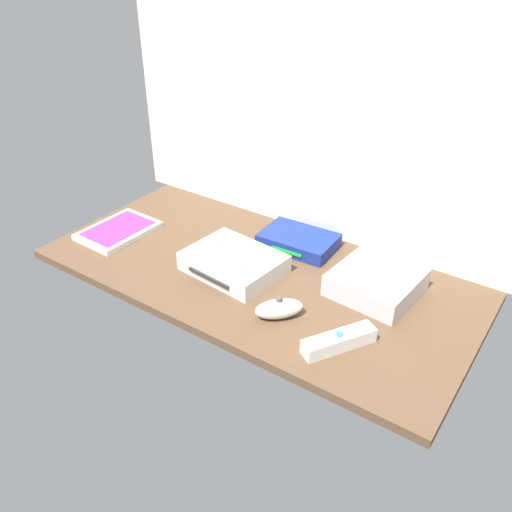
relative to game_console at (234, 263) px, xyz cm
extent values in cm
cube|color=brown|center=(4.21, 2.91, -3.20)|extent=(100.00, 48.00, 2.00)
cube|color=white|center=(4.21, 27.51, 29.80)|extent=(110.00, 1.20, 64.00)
cube|color=white|center=(0.00, 0.03, 0.00)|extent=(22.40, 17.89, 4.40)
cube|color=#2D2D2D|center=(-0.76, -8.13, 0.00)|extent=(12.00, 1.72, 0.80)
cube|color=silver|center=(30.30, 10.81, 0.30)|extent=(18.25, 18.25, 5.00)
cube|color=silver|center=(30.30, 10.81, 2.95)|extent=(17.52, 17.52, 0.30)
cube|color=white|center=(-35.20, -2.96, -1.50)|extent=(14.08, 19.34, 1.40)
cube|color=#B233B2|center=(-35.20, -2.96, -0.72)|extent=(11.57, 16.62, 0.16)
cube|color=navy|center=(6.56, 17.92, -0.50)|extent=(18.60, 12.92, 3.40)
cube|color=#19D833|center=(6.88, 11.72, -0.50)|extent=(8.01, 0.81, 0.60)
cube|color=white|center=(32.16, -9.84, -0.70)|extent=(10.62, 14.58, 3.00)
cylinder|color=#387FDB|center=(32.16, -9.84, 1.00)|extent=(1.40, 1.40, 0.40)
ellipsoid|color=white|center=(17.83, -8.45, -0.20)|extent=(10.01, 10.34, 4.00)
sphere|color=#4C4C4C|center=(17.83, -8.45, 2.20)|extent=(1.40, 1.40, 1.40)
cube|color=white|center=(-0.51, -1.16, 3.20)|extent=(14.68, 8.52, 2.00)
cylinder|color=#99999E|center=(-4.51, -1.01, 4.40)|extent=(2.07, 2.07, 0.40)
camera|label=1|loc=(63.80, -82.57, 66.36)|focal=37.79mm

